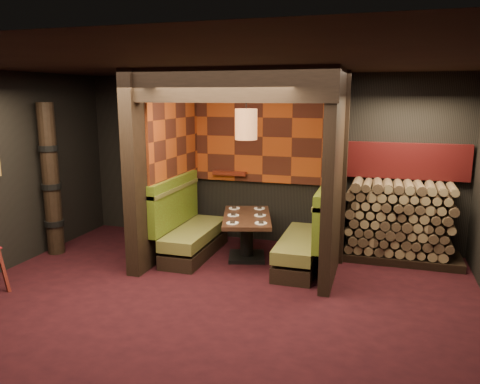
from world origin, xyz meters
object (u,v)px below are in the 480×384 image
booth_bench_left (189,230)px  dining_table (247,230)px  pendant_lamp (246,124)px  booth_bench_right (307,241)px  totem_column (51,181)px  firewood_stack (404,222)px

booth_bench_left → dining_table: 0.94m
pendant_lamp → dining_table: bearing=90.0°
booth_bench_left → booth_bench_right: bearing=0.0°
totem_column → firewood_stack: size_ratio=1.39×
firewood_stack → booth_bench_right: bearing=-152.7°
pendant_lamp → totem_column: 3.21m
totem_column → firewood_stack: (5.33, 1.25, -0.57)m
pendant_lamp → totem_column: size_ratio=0.41×
pendant_lamp → firewood_stack: bearing=16.0°
dining_table → booth_bench_left: bearing=-174.7°
pendant_lamp → totem_column: (-3.03, -0.59, -0.90)m
booth_bench_right → dining_table: size_ratio=1.10×
firewood_stack → booth_bench_left: bearing=-167.8°
booth_bench_left → totem_column: bearing=-165.2°
booth_bench_left → pendant_lamp: 1.93m
dining_table → pendant_lamp: 1.63m
dining_table → pendant_lamp: bearing=-90.0°
totem_column → firewood_stack: 5.51m
dining_table → pendant_lamp: (0.00, -0.05, 1.63)m
dining_table → firewood_stack: size_ratio=0.84×
booth_bench_left → totem_column: size_ratio=0.67×
booth_bench_left → booth_bench_right: (1.89, 0.00, 0.00)m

